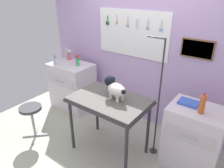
% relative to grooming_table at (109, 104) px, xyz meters
% --- Properties ---
extents(ground, '(4.40, 4.00, 0.04)m').
position_rel_grooming_table_xyz_m(ground, '(-0.12, -0.22, -0.82)').
color(ground, '#AAAD97').
extents(rear_wall_panel, '(4.00, 0.11, 2.30)m').
position_rel_grooming_table_xyz_m(rear_wall_panel, '(-0.12, 1.06, 0.37)').
color(rear_wall_panel, '#B799CD').
rests_on(rear_wall_panel, ground).
extents(grooming_table, '(1.06, 0.69, 0.88)m').
position_rel_grooming_table_xyz_m(grooming_table, '(0.00, 0.00, 0.00)').
color(grooming_table, '#2D2D33').
rests_on(grooming_table, ground).
extents(grooming_arm, '(0.30, 0.11, 1.70)m').
position_rel_grooming_table_xyz_m(grooming_arm, '(0.54, 0.36, -0.00)').
color(grooming_arm, '#2D2D33').
rests_on(grooming_arm, ground).
extents(dog, '(0.39, 0.25, 0.29)m').
position_rel_grooming_table_xyz_m(dog, '(0.05, 0.06, 0.24)').
color(dog, silver).
rests_on(dog, grooming_table).
extents(counter_left, '(0.80, 0.58, 0.91)m').
position_rel_grooming_table_xyz_m(counter_left, '(-1.36, 0.59, -0.34)').
color(counter_left, silver).
rests_on(counter_left, ground).
extents(cabinet_right, '(0.68, 0.54, 0.88)m').
position_rel_grooming_table_xyz_m(cabinet_right, '(1.04, 0.44, -0.35)').
color(cabinet_right, silver).
rests_on(cabinet_right, ground).
extents(stool, '(0.34, 0.34, 0.56)m').
position_rel_grooming_table_xyz_m(stool, '(-1.17, -0.47, -0.34)').
color(stool, '#9E9EA3').
rests_on(stool, ground).
extents(conditioner_bottle, '(0.06, 0.06, 0.20)m').
position_rel_grooming_table_xyz_m(conditioner_bottle, '(-1.55, 0.76, 0.20)').
color(conditioner_bottle, '#DB5C6E').
rests_on(conditioner_bottle, counter_left).
extents(pump_bottle_white, '(0.07, 0.07, 0.20)m').
position_rel_grooming_table_xyz_m(pump_bottle_white, '(-1.19, 0.62, 0.20)').
color(pump_bottle_white, '#3F9F61').
rests_on(pump_bottle_white, counter_left).
extents(shampoo_bottle, '(0.06, 0.06, 0.17)m').
position_rel_grooming_table_xyz_m(shampoo_bottle, '(-1.59, 0.42, 0.18)').
color(shampoo_bottle, '#A9ACBC').
rests_on(shampoo_bottle, counter_left).
extents(spray_bottle_tall, '(0.05, 0.05, 0.24)m').
position_rel_grooming_table_xyz_m(spray_bottle_tall, '(-1.64, 0.77, 0.22)').
color(spray_bottle_tall, '#ACB9B0').
rests_on(spray_bottle_tall, counter_left).
extents(soda_bottle, '(0.07, 0.07, 0.26)m').
position_rel_grooming_table_xyz_m(soda_bottle, '(1.08, 0.36, 0.21)').
color(soda_bottle, '#BF5322').
rests_on(soda_bottle, cabinet_right).
extents(supply_tray, '(0.24, 0.18, 0.04)m').
position_rel_grooming_table_xyz_m(supply_tray, '(0.90, 0.49, 0.11)').
color(supply_tray, blue).
rests_on(supply_tray, cabinet_right).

